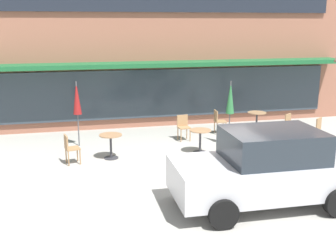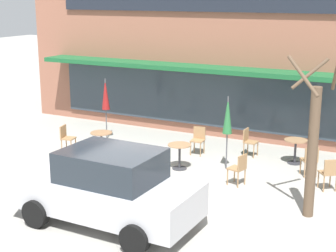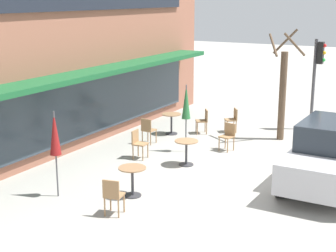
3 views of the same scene
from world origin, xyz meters
name	(u,v)px [view 1 (image 1 of 3)]	position (x,y,z in m)	size (l,w,h in m)	color
ground_plane	(217,176)	(0.00, 0.00, 0.00)	(80.00, 80.00, 0.00)	#9E9B93
building_facade	(148,36)	(0.00, 9.96, 3.48)	(16.86, 9.10, 6.97)	#935B47
cafe_table_near_wall	(200,137)	(0.19, 2.17, 0.52)	(0.70, 0.70, 0.76)	#333338
cafe_table_streetside	(111,142)	(-2.65, 2.24, 0.52)	(0.70, 0.70, 0.76)	#333338
cafe_table_by_tree	(257,119)	(3.11, 4.27, 0.52)	(0.70, 0.70, 0.76)	#333338
patio_umbrella_green_folded	(230,98)	(1.43, 2.82, 1.63)	(0.28, 0.28, 2.20)	#4C4C51
patio_umbrella_cream_folded	(77,99)	(-3.58, 3.88, 1.63)	(0.28, 0.28, 2.20)	#4C4C51
cafe_chair_0	(183,126)	(0.07, 3.78, 0.53)	(0.43, 0.43, 0.89)	#9E754C
cafe_chair_1	(285,123)	(3.77, 3.29, 0.53)	(0.56, 0.56, 0.89)	#9E754C
cafe_chair_2	(315,128)	(4.47, 2.43, 0.53)	(0.56, 0.56, 0.89)	#9E754C
cafe_chair_3	(218,120)	(1.59, 4.35, 0.53)	(0.42, 0.42, 0.89)	#9E754C
cafe_chair_4	(70,147)	(-3.87, 1.98, 0.53)	(0.47, 0.47, 0.89)	#9E754C
cafe_chair_5	(266,137)	(2.23, 1.68, 0.53)	(0.48, 0.48, 0.89)	#9E754C
parked_sedan	(267,168)	(0.45, -1.98, 0.88)	(4.23, 2.07, 1.76)	#B7B7BC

